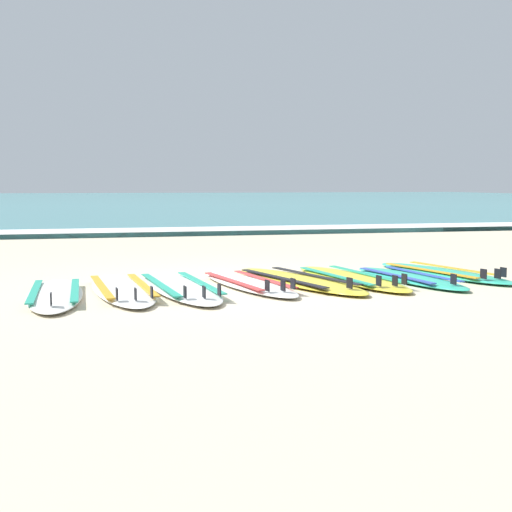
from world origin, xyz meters
TOP-DOWN VIEW (x-y plane):
  - ground_plane at (0.00, 0.00)m, footprint 80.00×80.00m
  - sea at (0.00, 37.09)m, footprint 80.00×60.00m
  - wave_foam_strip at (0.00, 7.78)m, footprint 80.00×1.39m
  - surfboard_0 at (-1.90, -0.38)m, footprint 0.57×2.13m
  - surfboard_1 at (-1.24, -0.20)m, footprint 0.79×2.35m
  - surfboard_2 at (-0.64, -0.20)m, footprint 0.87×2.45m
  - surfboard_3 at (0.11, -0.11)m, footprint 0.95×2.15m
  - surfboard_4 at (0.71, 0.00)m, footprint 1.27×2.48m
  - surfboard_5 at (1.35, 0.03)m, footprint 0.94×2.35m
  - surfboard_6 at (2.02, -0.11)m, footprint 0.82×2.10m
  - surfboard_7 at (2.62, 0.23)m, footprint 1.10×2.30m

SIDE VIEW (x-z plane):
  - ground_plane at x=0.00m, z-range 0.00..0.00m
  - surfboard_4 at x=0.71m, z-range -0.05..0.13m
  - surfboard_0 at x=-1.90m, z-range -0.05..0.13m
  - surfboard_6 at x=2.02m, z-range -0.05..0.13m
  - surfboard_2 at x=-0.64m, z-range -0.05..0.13m
  - surfboard_1 at x=-1.24m, z-range -0.05..0.13m
  - surfboard_5 at x=1.35m, z-range -0.05..0.13m
  - surfboard_7 at x=2.62m, z-range -0.05..0.13m
  - surfboard_3 at x=0.11m, z-range -0.05..0.13m
  - sea at x=0.00m, z-range 0.00..0.10m
  - wave_foam_strip at x=0.00m, z-range 0.00..0.11m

